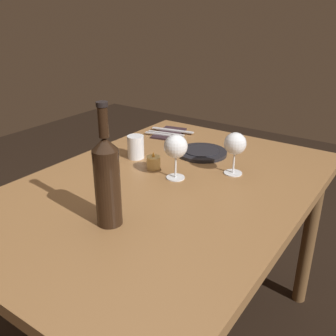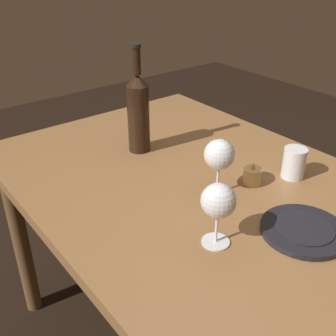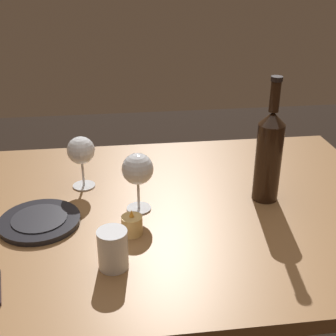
# 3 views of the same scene
# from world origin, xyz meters

# --- Properties ---
(dining_table) EXTENTS (1.30, 0.90, 0.74)m
(dining_table) POSITION_xyz_m (0.00, 0.00, 0.65)
(dining_table) COLOR olive
(dining_table) RESTS_ON ground
(wine_glass_left) EXTENTS (0.08, 0.08, 0.16)m
(wine_glass_left) POSITION_xyz_m (0.22, -0.15, 0.85)
(wine_glass_left) COLOR white
(wine_glass_left) RESTS_ON dining_table
(wine_glass_right) EXTENTS (0.08, 0.08, 0.16)m
(wine_glass_right) POSITION_xyz_m (0.07, 0.00, 0.86)
(wine_glass_right) COLOR white
(wine_glass_right) RESTS_ON dining_table
(wine_bottle) EXTENTS (0.07, 0.07, 0.35)m
(wine_bottle) POSITION_xyz_m (-0.29, -0.01, 0.88)
(wine_bottle) COLOR black
(wine_bottle) RESTS_ON dining_table
(water_tumbler) EXTENTS (0.07, 0.07, 0.09)m
(water_tumbler) POSITION_xyz_m (0.14, 0.24, 0.78)
(water_tumbler) COLOR white
(water_tumbler) RESTS_ON dining_table
(votive_candle) EXTENTS (0.05, 0.05, 0.07)m
(votive_candle) POSITION_xyz_m (0.09, 0.12, 0.76)
(votive_candle) COLOR #DBB266
(votive_candle) RESTS_ON dining_table
(dinner_plate) EXTENTS (0.21, 0.21, 0.02)m
(dinner_plate) POSITION_xyz_m (0.32, 0.04, 0.75)
(dinner_plate) COLOR black
(dinner_plate) RESTS_ON dining_table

